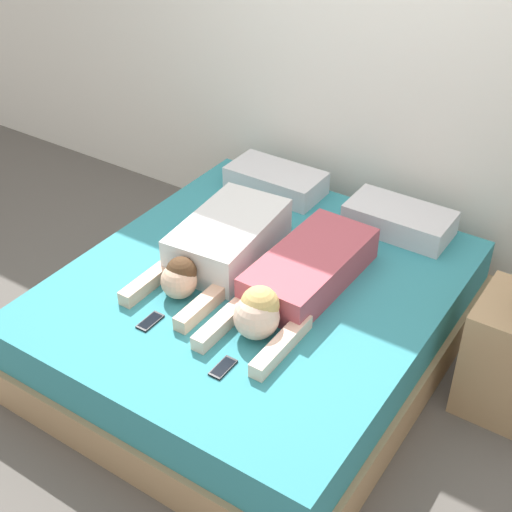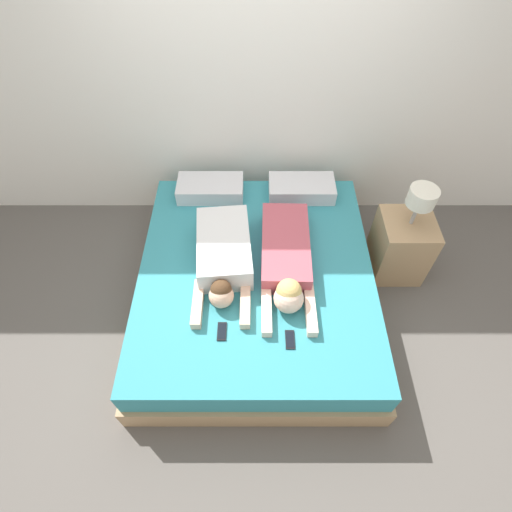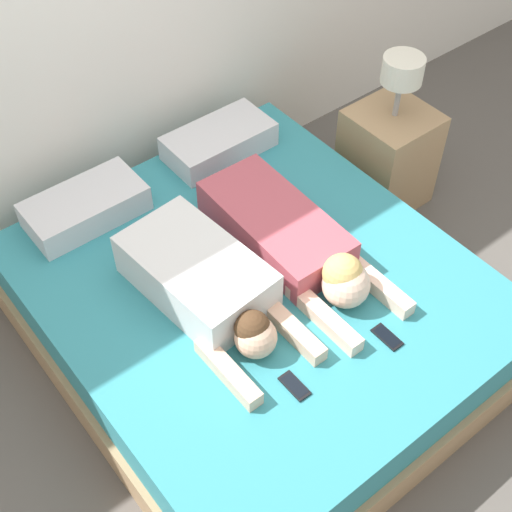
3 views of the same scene
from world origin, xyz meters
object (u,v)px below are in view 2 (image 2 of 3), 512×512
bed (256,285)px  person_left (224,256)px  cell_phone_right (290,340)px  nightstand (401,244)px  pillow_head_right (301,188)px  pillow_head_left (210,188)px  person_right (286,260)px  cell_phone_left (222,331)px

bed → person_left: (-0.24, 0.04, 0.34)m
cell_phone_right → nightstand: bearing=43.5°
pillow_head_right → cell_phone_right: pillow_head_right is taller
pillow_head_left → person_right: bearing=-52.4°
person_left → cell_phone_left: person_left is taller
person_right → bed: bearing=-178.6°
bed → pillow_head_left: size_ratio=3.61×
bed → nightstand: nightstand is taller
person_left → nightstand: nightstand is taller
pillow_head_left → pillow_head_right: (0.80, 0.00, 0.00)m
pillow_head_left → nightstand: size_ratio=0.61×
cell_phone_left → cell_phone_right: size_ratio=1.00×
pillow_head_right → person_left: (-0.64, -0.78, 0.03)m
pillow_head_left → person_left: (0.16, -0.78, 0.03)m
person_left → person_right: (0.47, -0.03, -0.01)m
bed → pillow_head_left: 0.96m
pillow_head_left → person_right: person_right is taller
person_left → nightstand: size_ratio=1.05×
person_left → person_right: size_ratio=0.89×
person_left → nightstand: 1.52m
cell_phone_right → cell_phone_left: bearing=172.4°
bed → person_right: person_right is taller
cell_phone_left → pillow_head_right: bearing=65.0°
cell_phone_right → person_left: bearing=126.5°
cell_phone_left → nightstand: size_ratio=0.15×
pillow_head_right → nightstand: 0.97m
pillow_head_right → person_left: bearing=-129.4°
pillow_head_right → cell_phone_right: 1.43m
bed → pillow_head_right: size_ratio=3.61×
cell_phone_right → nightstand: 1.38m
cell_phone_right → bed: bearing=110.8°
cell_phone_left → bed: bearing=66.7°
nightstand → cell_phone_left: bearing=-148.7°
bed → person_right: (0.23, 0.01, 0.32)m
person_right → cell_phone_right: 0.61m
bed → cell_phone_right: 0.68m
pillow_head_left → person_left: person_left is taller
person_left → cell_phone_left: size_ratio=7.16×
person_left → nightstand: bearing=12.0°
cell_phone_left → pillow_head_left: bearing=97.1°
pillow_head_right → person_right: size_ratio=0.51×
person_left → cell_phone_right: person_left is taller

